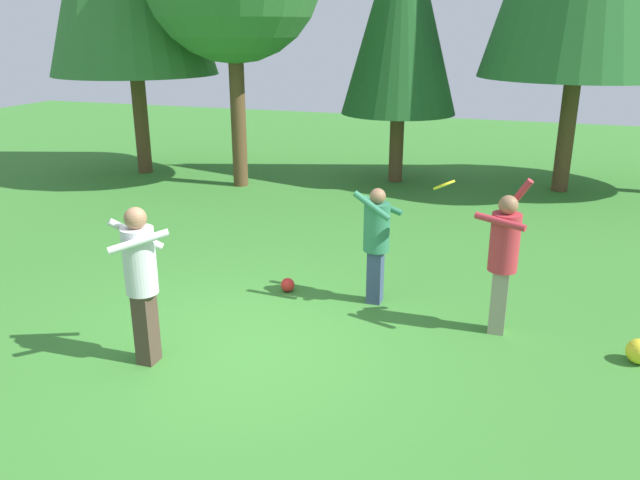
# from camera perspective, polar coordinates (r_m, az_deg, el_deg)

# --- Properties ---
(ground_plane) EXTENTS (40.00, 40.00, 0.00)m
(ground_plane) POSITION_cam_1_polar(r_m,az_deg,el_deg) (7.36, -7.04, -9.65)
(ground_plane) COLOR #387A2D
(person_thrower) EXTENTS (0.62, 0.61, 1.87)m
(person_thrower) POSITION_cam_1_polar(r_m,az_deg,el_deg) (7.56, 16.37, -1.09)
(person_thrower) COLOR gray
(person_thrower) RESTS_ON ground_plane
(person_catcher) EXTENTS (0.58, 0.54, 1.56)m
(person_catcher) POSITION_cam_1_polar(r_m,az_deg,el_deg) (8.13, 5.16, 0.34)
(person_catcher) COLOR #38476B
(person_catcher) RESTS_ON ground_plane
(person_bystander) EXTENTS (0.75, 0.74, 1.76)m
(person_bystander) POSITION_cam_1_polar(r_m,az_deg,el_deg) (6.83, -16.00, -2.89)
(person_bystander) COLOR #4C382D
(person_bystander) RESTS_ON ground_plane
(frisbee) EXTENTS (0.34, 0.35, 0.15)m
(frisbee) POSITION_cam_1_polar(r_m,az_deg,el_deg) (7.68, 11.24, 4.94)
(frisbee) COLOR yellow
(ball_yellow) EXTENTS (0.28, 0.28, 0.28)m
(ball_yellow) POSITION_cam_1_polar(r_m,az_deg,el_deg) (7.76, 27.05, -9.02)
(ball_yellow) COLOR yellow
(ball_yellow) RESTS_ON ground_plane
(ball_red) EXTENTS (0.19, 0.19, 0.19)m
(ball_red) POSITION_cam_1_polar(r_m,az_deg,el_deg) (8.72, -2.96, -4.10)
(ball_red) COLOR red
(ball_red) RESTS_ON ground_plane
(tree_center) EXTENTS (2.61, 2.61, 6.25)m
(tree_center) POSITION_cam_1_polar(r_m,az_deg,el_deg) (14.73, 7.46, 20.28)
(tree_center) COLOR brown
(tree_center) RESTS_ON ground_plane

